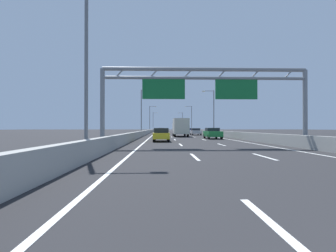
{
  "coord_description": "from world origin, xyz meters",
  "views": [
    {
      "loc": [
        -3.52,
        -0.05,
        1.5
      ],
      "look_at": [
        -1.22,
        81.71,
        2.09
      ],
      "focal_mm": 26.27,
      "sensor_mm": 36.0,
      "label": 1
    }
  ],
  "objects_px": {
    "streetlamp_left_far": "(150,117)",
    "streetlamp_right_mid": "(213,109)",
    "streetlamp_left_near": "(91,58)",
    "box_truck": "(180,127)",
    "streetlamp_left_mid": "(142,109)",
    "yellow_car": "(161,135)",
    "green_car": "(213,133)",
    "silver_car": "(196,131)",
    "streetlamp_right_far": "(191,117)",
    "streetlamp_right_distant": "(182,120)",
    "black_car": "(160,129)",
    "red_car": "(161,130)",
    "streetlamp_left_distant": "(154,120)",
    "orange_car": "(161,130)",
    "sign_gantry": "(204,86)",
    "blue_car": "(188,131)"
  },
  "relations": [
    {
      "from": "streetlamp_right_far",
      "to": "red_car",
      "type": "relative_size",
      "value": 2.2
    },
    {
      "from": "black_car",
      "to": "streetlamp_right_distant",
      "type": "bearing_deg",
      "value": -20.62
    },
    {
      "from": "streetlamp_right_distant",
      "to": "box_truck",
      "type": "distance_m",
      "value": 86.27
    },
    {
      "from": "streetlamp_left_distant",
      "to": "green_car",
      "type": "distance_m",
      "value": 95.69
    },
    {
      "from": "streetlamp_left_mid",
      "to": "blue_car",
      "type": "xyz_separation_m",
      "value": [
        11.28,
        15.39,
        -4.67
      ]
    },
    {
      "from": "streetlamp_right_distant",
      "to": "box_truck",
      "type": "relative_size",
      "value": 1.26
    },
    {
      "from": "streetlamp_right_mid",
      "to": "green_car",
      "type": "relative_size",
      "value": 2.29
    },
    {
      "from": "green_car",
      "to": "blue_car",
      "type": "xyz_separation_m",
      "value": [
        0.33,
        34.11,
        -0.04
      ]
    },
    {
      "from": "streetlamp_right_far",
      "to": "orange_car",
      "type": "bearing_deg",
      "value": -134.22
    },
    {
      "from": "streetlamp_left_distant",
      "to": "black_car",
      "type": "distance_m",
      "value": 7.28
    },
    {
      "from": "sign_gantry",
      "to": "orange_car",
      "type": "xyz_separation_m",
      "value": [
        -3.46,
        59.11,
        -4.07
      ]
    },
    {
      "from": "orange_car",
      "to": "sign_gantry",
      "type": "bearing_deg",
      "value": -86.65
    },
    {
      "from": "black_car",
      "to": "silver_car",
      "type": "bearing_deg",
      "value": -84.83
    },
    {
      "from": "green_car",
      "to": "silver_car",
      "type": "relative_size",
      "value": 0.9
    },
    {
      "from": "green_car",
      "to": "red_car",
      "type": "bearing_deg",
      "value": 95.41
    },
    {
      "from": "green_car",
      "to": "box_truck",
      "type": "xyz_separation_m",
      "value": [
        -3.69,
        9.1,
        0.89
      ]
    },
    {
      "from": "red_car",
      "to": "streetlamp_right_mid",
      "type": "bearing_deg",
      "value": -78.81
    },
    {
      "from": "sign_gantry",
      "to": "orange_car",
      "type": "height_order",
      "value": "sign_gantry"
    },
    {
      "from": "streetlamp_left_distant",
      "to": "box_truck",
      "type": "height_order",
      "value": "streetlamp_left_distant"
    },
    {
      "from": "streetlamp_right_far",
      "to": "streetlamp_left_distant",
      "type": "xyz_separation_m",
      "value": [
        -14.93,
        38.11,
        0.0
      ]
    },
    {
      "from": "sign_gantry",
      "to": "red_car",
      "type": "bearing_deg",
      "value": 92.27
    },
    {
      "from": "streetlamp_left_near",
      "to": "yellow_car",
      "type": "distance_m",
      "value": 14.57
    },
    {
      "from": "streetlamp_left_far",
      "to": "black_car",
      "type": "bearing_deg",
      "value": 85.12
    },
    {
      "from": "streetlamp_left_far",
      "to": "streetlamp_right_distant",
      "type": "relative_size",
      "value": 1.0
    },
    {
      "from": "streetlamp_left_far",
      "to": "streetlamp_right_mid",
      "type": "bearing_deg",
      "value": -68.61
    },
    {
      "from": "orange_car",
      "to": "blue_car",
      "type": "height_order",
      "value": "orange_car"
    },
    {
      "from": "streetlamp_left_near",
      "to": "silver_car",
      "type": "height_order",
      "value": "streetlamp_left_near"
    },
    {
      "from": "streetlamp_left_near",
      "to": "box_truck",
      "type": "xyz_separation_m",
      "value": [
        7.26,
        28.49,
        -3.74
      ]
    },
    {
      "from": "green_car",
      "to": "silver_car",
      "type": "distance_m",
      "value": 17.17
    },
    {
      "from": "streetlamp_right_mid",
      "to": "black_car",
      "type": "xyz_separation_m",
      "value": [
        -11.31,
        80.48,
        -4.67
      ]
    },
    {
      "from": "streetlamp_left_near",
      "to": "red_car",
      "type": "xyz_separation_m",
      "value": [
        3.89,
        93.89,
        -4.67
      ]
    },
    {
      "from": "silver_car",
      "to": "sign_gantry",
      "type": "bearing_deg",
      "value": -96.78
    },
    {
      "from": "streetlamp_left_near",
      "to": "silver_car",
      "type": "distance_m",
      "value": 38.47
    },
    {
      "from": "streetlamp_left_far",
      "to": "yellow_car",
      "type": "bearing_deg",
      "value": -86.4
    },
    {
      "from": "streetlamp_right_far",
      "to": "streetlamp_right_distant",
      "type": "distance_m",
      "value": 38.11
    },
    {
      "from": "green_car",
      "to": "black_car",
      "type": "relative_size",
      "value": 0.9
    },
    {
      "from": "black_car",
      "to": "box_truck",
      "type": "height_order",
      "value": "box_truck"
    },
    {
      "from": "streetlamp_left_far",
      "to": "green_car",
      "type": "xyz_separation_m",
      "value": [
        10.95,
        -56.84,
        -4.63
      ]
    },
    {
      "from": "streetlamp_left_near",
      "to": "orange_car",
      "type": "xyz_separation_m",
      "value": [
        3.92,
        64.91,
        -4.64
      ]
    },
    {
      "from": "streetlamp_right_distant",
      "to": "blue_car",
      "type": "bearing_deg",
      "value": -93.44
    },
    {
      "from": "streetlamp_left_near",
      "to": "yellow_car",
      "type": "relative_size",
      "value": 2.16
    },
    {
      "from": "orange_car",
      "to": "silver_car",
      "type": "relative_size",
      "value": 0.95
    },
    {
      "from": "streetlamp_right_far",
      "to": "streetlamp_left_distant",
      "type": "height_order",
      "value": "same"
    },
    {
      "from": "streetlamp_left_mid",
      "to": "yellow_car",
      "type": "xyz_separation_m",
      "value": [
        3.96,
        -24.88,
        -4.66
      ]
    },
    {
      "from": "sign_gantry",
      "to": "blue_car",
      "type": "bearing_deg",
      "value": 85.33
    },
    {
      "from": "streetlamp_right_distant",
      "to": "silver_car",
      "type": "bearing_deg",
      "value": -92.87
    },
    {
      "from": "green_car",
      "to": "yellow_car",
      "type": "distance_m",
      "value": 9.32
    },
    {
      "from": "streetlamp_right_far",
      "to": "sign_gantry",
      "type": "bearing_deg",
      "value": -96.12
    },
    {
      "from": "yellow_car",
      "to": "red_car",
      "type": "distance_m",
      "value": 80.66
    },
    {
      "from": "sign_gantry",
      "to": "box_truck",
      "type": "xyz_separation_m",
      "value": [
        -0.12,
        22.69,
        -3.17
      ]
    }
  ]
}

